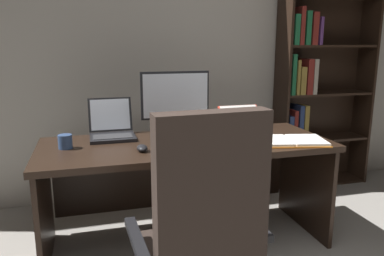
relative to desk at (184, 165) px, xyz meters
The scene contains 13 objects.
wall_back 1.18m from the desk, 87.39° to the left, with size 5.62×0.12×2.54m, color #B2ADA3.
desk is the anchor object (origin of this frame).
bookshelf 1.72m from the desk, 26.37° to the left, with size 0.93×0.27×2.23m.
office_chair 0.97m from the desk, 99.16° to the right, with size 0.63×0.60×1.11m.
monitor 0.45m from the desk, 94.65° to the left, with size 0.49×0.16×0.45m.
laptop 0.56m from the desk, 158.56° to the left, with size 0.30×0.34×0.26m.
keyboard 0.30m from the desk, 93.48° to the right, with size 0.42×0.15×0.02m, color black.
computer_mouse 0.44m from the desk, 143.91° to the right, with size 0.06×0.10×0.04m, color black.
reading_stand_with_book 0.64m from the desk, 23.67° to the left, with size 0.33×0.27×0.16m.
open_binder 0.73m from the desk, 23.32° to the right, with size 0.52×0.38×0.02m.
notepad 0.40m from the desk, ahead, with size 0.15×0.21×0.01m, color silver.
pen 0.42m from the desk, ahead, with size 0.01×0.01×0.14m, color black.
coffee_mug 0.80m from the desk, behind, with size 0.09×0.09×0.09m, color #334C7A.
Camera 1 is at (-0.65, -0.92, 1.36)m, focal length 35.53 mm.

